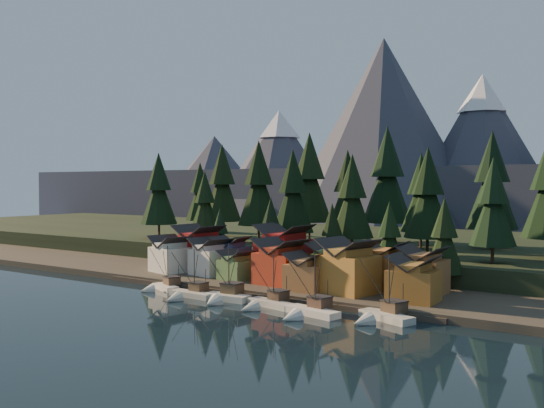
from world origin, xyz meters
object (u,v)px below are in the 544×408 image
Objects in this scene: boat_2 at (188,288)px; house_back_1 at (231,254)px; house_front_1 at (211,256)px; house_back_0 at (199,246)px; boat_3 at (224,289)px; boat_1 at (162,280)px; house_front_0 at (171,253)px; boat_4 at (266,297)px; boat_5 at (308,304)px; boat_6 at (381,308)px.

house_back_1 reaches higher than boat_2.
house_back_0 is (-8.41, 5.25, 1.26)m from house_front_1.
boat_3 reaches higher than house_back_1.
house_front_0 reaches higher than boat_1.
boat_3 is 1.21× the size of house_front_0.
boat_3 is 33.11m from house_front_0.
house_front_0 is (-29.04, 15.52, 3.53)m from boat_3.
house_front_0 reaches higher than house_front_1.
house_front_0 is at bearing -159.44° from house_front_1.
house_back_0 is (-26.34, 22.52, 4.74)m from boat_3.
boat_3 is (18.81, -2.11, 0.39)m from boat_1.
boat_5 is (10.14, -1.99, 0.22)m from boat_4.
boat_6 is at bearing -16.60° from house_back_0.
boat_4 is 1.04× the size of house_back_0.
boat_4 is 0.98× the size of boat_5.
boat_2 is at bearing -49.72° from house_back_0.
boat_5 is at bearing -15.22° from house_front_1.
boat_5 is at bearing -24.82° from house_back_0.
boat_5 is at bearing 15.74° from boat_1.
boat_5 reaches higher than boat_2.
boat_4 is 22.19m from boat_6.
house_front_0 is at bearing 148.99° from boat_1.
boat_3 reaches higher than boat_4.
house_front_0 is (-10.23, 13.41, 3.92)m from boat_1.
boat_3 is at bearing 10.64° from boat_2.
boat_1 is 0.90× the size of boat_5.
house_front_0 is 14.66m from house_back_1.
boat_2 is 21.30m from house_front_1.
boat_3 is 1.07× the size of boat_5.
boat_6 is at bearing 28.40° from boat_5.
house_front_0 is at bearing -161.47° from house_back_1.
boat_2 is 0.95× the size of boat_6.
boat_5 reaches higher than house_back_1.
house_front_1 reaches higher than boat_2.
boat_5 reaches higher than house_front_1.
boat_5 is at bearing -8.67° from boat_3.
boat_4 is 33.02m from house_front_1.
boat_4 is 34.71m from house_back_1.
house_back_1 reaches higher than boat_4.
boat_6 reaches higher than boat_2.
boat_2 is 1.09× the size of house_front_0.
boat_2 is 0.99× the size of boat_4.
boat_4 is 1.18× the size of house_front_1.
boat_6 is at bearing -0.02° from boat_3.
boat_5 is (28.32, -0.68, 0.24)m from boat_2.
boat_5 is at bearing 0.71° from boat_2.
boat_1 is at bearing -81.75° from house_front_1.
house_front_1 is at bearing -176.45° from boat_6.
house_back_1 is (-16.17, 22.54, 3.50)m from boat_3.
boat_5 is at bearing -142.05° from boat_6.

